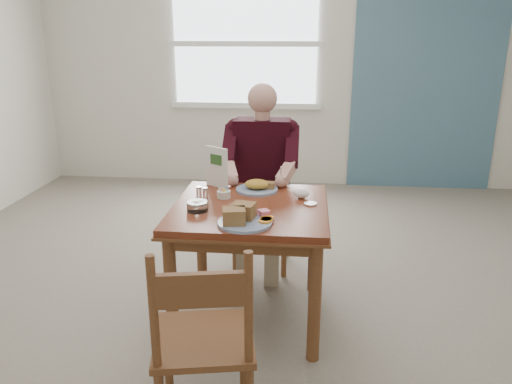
# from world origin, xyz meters

# --- Properties ---
(floor) EXTENTS (6.00, 6.00, 0.00)m
(floor) POSITION_xyz_m (0.00, 0.00, 0.00)
(floor) COLOR #6C6357
(floor) RESTS_ON ground
(wall_back) EXTENTS (5.50, 0.00, 5.50)m
(wall_back) POSITION_xyz_m (0.00, 3.00, 1.40)
(wall_back) COLOR beige
(wall_back) RESTS_ON ground
(accent_panel) EXTENTS (1.60, 0.02, 2.80)m
(accent_panel) POSITION_xyz_m (1.60, 2.98, 1.40)
(accent_panel) COLOR #456A80
(accent_panel) RESTS_ON ground
(lemon_wedge) EXTENTS (0.06, 0.04, 0.03)m
(lemon_wedge) POSITION_xyz_m (-0.05, -0.21, 0.77)
(lemon_wedge) COLOR yellow
(lemon_wedge) RESTS_ON table
(napkin) EXTENTS (0.10, 0.08, 0.06)m
(napkin) POSITION_xyz_m (0.30, 0.16, 0.78)
(napkin) COLOR white
(napkin) RESTS_ON table
(metal_dish) EXTENTS (0.09, 0.09, 0.01)m
(metal_dish) POSITION_xyz_m (0.35, 0.05, 0.75)
(metal_dish) COLOR silver
(metal_dish) RESTS_ON table
(window) EXTENTS (1.72, 0.04, 1.42)m
(window) POSITION_xyz_m (-0.40, 2.97, 1.60)
(window) COLOR white
(window) RESTS_ON wall_back
(table) EXTENTS (0.92, 0.92, 0.75)m
(table) POSITION_xyz_m (0.00, 0.00, 0.64)
(table) COLOR maroon
(table) RESTS_ON ground
(chair_far) EXTENTS (0.42, 0.42, 0.95)m
(chair_far) POSITION_xyz_m (0.00, 0.80, 0.48)
(chair_far) COLOR brown
(chair_far) RESTS_ON ground
(chair_near) EXTENTS (0.49, 0.49, 0.95)m
(chair_near) POSITION_xyz_m (-0.08, -0.99, 0.48)
(chair_near) COLOR brown
(chair_near) RESTS_ON ground
(diner) EXTENTS (0.53, 0.56, 1.39)m
(diner) POSITION_xyz_m (0.00, 0.71, 0.81)
(diner) COLOR gray
(diner) RESTS_ON chair_far
(near_plate) EXTENTS (0.31, 0.30, 0.10)m
(near_plate) POSITION_xyz_m (-0.00, -0.30, 0.79)
(near_plate) COLOR white
(near_plate) RESTS_ON table
(far_plate) EXTENTS (0.29, 0.29, 0.07)m
(far_plate) POSITION_xyz_m (0.02, 0.29, 0.78)
(far_plate) COLOR white
(far_plate) RESTS_ON table
(caddy) EXTENTS (0.11, 0.11, 0.06)m
(caddy) POSITION_xyz_m (-0.18, 0.12, 0.77)
(caddy) COLOR white
(caddy) RESTS_ON table
(shakers) EXTENTS (0.09, 0.06, 0.08)m
(shakers) POSITION_xyz_m (-0.30, 0.07, 0.79)
(shakers) COLOR white
(shakers) RESTS_ON table
(creamer) EXTENTS (0.13, 0.13, 0.05)m
(creamer) POSITION_xyz_m (-0.29, -0.13, 0.78)
(creamer) COLOR white
(creamer) RESTS_ON table
(menu) EXTENTS (0.16, 0.11, 0.27)m
(menu) POSITION_xyz_m (-0.26, 0.34, 0.89)
(menu) COLOR white
(menu) RESTS_ON table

